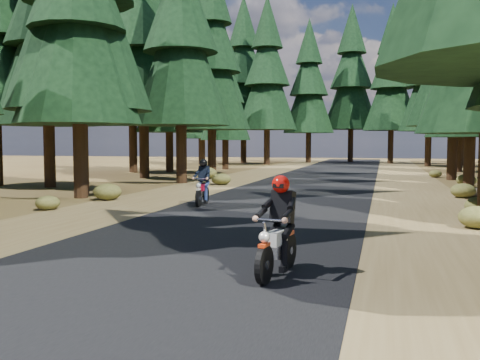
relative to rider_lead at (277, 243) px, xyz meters
name	(u,v)px	position (x,y,z in m)	size (l,w,h in m)	color
ground	(222,235)	(-1.85, 3.23, -0.51)	(120.00, 120.00, 0.00)	#463119
road	(270,208)	(-1.85, 8.23, -0.50)	(6.00, 100.00, 0.01)	black
shoulder_l	(133,203)	(-6.45, 8.23, -0.50)	(3.20, 100.00, 0.01)	brown
shoulder_r	(427,213)	(2.75, 8.23, -0.50)	(3.20, 100.00, 0.01)	brown
pine_forest	(326,42)	(-1.87, 24.28, 7.38)	(34.59, 55.08, 16.32)	black
understory_shrubs	(295,192)	(-1.47, 10.74, -0.23)	(14.22, 30.59, 0.67)	#474C1E
rider_lead	(277,243)	(0.00, 0.00, 0.00)	(0.75, 1.74, 1.51)	white
rider_follow	(202,190)	(-4.07, 8.35, -0.01)	(0.67, 1.70, 1.48)	#A20A20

